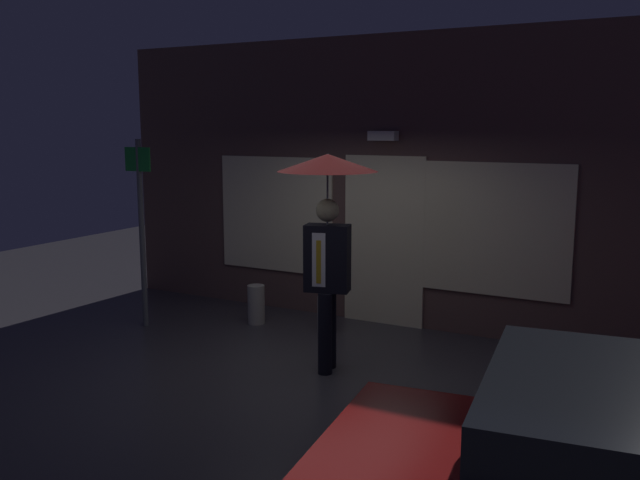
{
  "coord_description": "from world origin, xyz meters",
  "views": [
    {
      "loc": [
        3.41,
        -5.93,
        2.58
      ],
      "look_at": [
        0.09,
        0.26,
        1.4
      ],
      "focal_mm": 38.51,
      "sensor_mm": 36.0,
      "label": 1
    }
  ],
  "objects_px": {
    "sidewalk_bollard_2": "(326,314)",
    "person_with_umbrella": "(327,210)",
    "street_sign_post": "(141,222)",
    "sidewalk_bollard": "(256,304)"
  },
  "relations": [
    {
      "from": "sidewalk_bollard",
      "to": "sidewalk_bollard_2",
      "type": "height_order",
      "value": "sidewalk_bollard"
    },
    {
      "from": "person_with_umbrella",
      "to": "sidewalk_bollard",
      "type": "bearing_deg",
      "value": 131.25
    },
    {
      "from": "street_sign_post",
      "to": "sidewalk_bollard_2",
      "type": "height_order",
      "value": "street_sign_post"
    },
    {
      "from": "street_sign_post",
      "to": "sidewalk_bollard",
      "type": "xyz_separation_m",
      "value": [
        1.21,
        0.78,
        -1.11
      ]
    },
    {
      "from": "person_with_umbrella",
      "to": "street_sign_post",
      "type": "height_order",
      "value": "street_sign_post"
    },
    {
      "from": "sidewalk_bollard",
      "to": "sidewalk_bollard_2",
      "type": "relative_size",
      "value": 1.13
    },
    {
      "from": "street_sign_post",
      "to": "sidewalk_bollard",
      "type": "distance_m",
      "value": 1.82
    },
    {
      "from": "sidewalk_bollard_2",
      "to": "person_with_umbrella",
      "type": "bearing_deg",
      "value": -61.6
    },
    {
      "from": "person_with_umbrella",
      "to": "sidewalk_bollard_2",
      "type": "xyz_separation_m",
      "value": [
        -0.67,
        1.23,
        -1.5
      ]
    },
    {
      "from": "person_with_umbrella",
      "to": "street_sign_post",
      "type": "relative_size",
      "value": 0.95
    }
  ]
}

